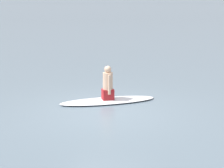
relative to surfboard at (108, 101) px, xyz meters
name	(u,v)px	position (x,y,z in m)	size (l,w,h in m)	color
ground_plane	(105,111)	(-0.82, -0.28, -0.04)	(400.00, 400.00, 0.00)	slate
surfboard	(108,101)	(0.00, 0.00, 0.00)	(2.83, 0.79, 0.08)	white
person_paddler	(108,84)	(0.00, 0.00, 0.49)	(0.41, 0.42, 0.99)	#A51E23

